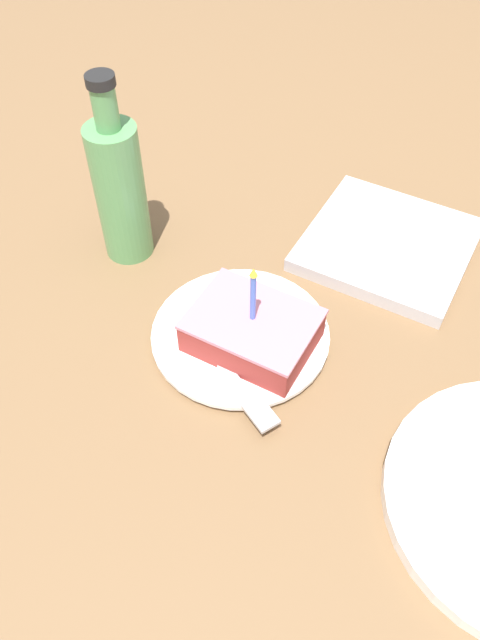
{
  "coord_description": "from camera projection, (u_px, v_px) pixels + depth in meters",
  "views": [
    {
      "loc": [
        0.41,
        0.22,
        0.58
      ],
      "look_at": [
        0.0,
        -0.01,
        0.04
      ],
      "focal_mm": 35.0,
      "sensor_mm": 36.0,
      "label": 1
    }
  ],
  "objects": [
    {
      "name": "fork",
      "position": [
        234.0,
        380.0,
        0.69
      ],
      "size": [
        0.1,
        0.16,
        0.0
      ],
      "color": "silver",
      "rests_on": "plate"
    },
    {
      "name": "cake_slice",
      "position": [
        252.0,
        330.0,
        0.71
      ],
      "size": [
        0.1,
        0.14,
        0.12
      ],
      "color": "#99332D",
      "rests_on": "plate"
    },
    {
      "name": "bottle",
      "position": [
        120.0,
        188.0,
        0.77
      ],
      "size": [
        0.06,
        0.06,
        0.25
      ],
      "color": "#599959",
      "rests_on": "ground_plane"
    },
    {
      "name": "marble_board",
      "position": [
        388.0,
        245.0,
        0.84
      ],
      "size": [
        0.21,
        0.21,
        0.02
      ],
      "color": "silver",
      "rests_on": "ground_plane"
    },
    {
      "name": "plate",
      "position": [
        240.0,
        335.0,
        0.74
      ],
      "size": [
        0.21,
        0.21,
        0.01
      ],
      "color": "white",
      "rests_on": "ground_plane"
    },
    {
      "name": "ground_plane",
      "position": [
        247.0,
        352.0,
        0.76
      ],
      "size": [
        2.4,
        2.4,
        0.04
      ],
      "color": "brown",
      "rests_on": "ground"
    }
  ]
}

